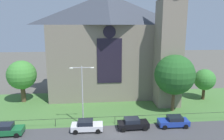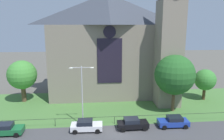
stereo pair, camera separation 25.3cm
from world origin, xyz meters
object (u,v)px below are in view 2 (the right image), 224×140
(tree_right_far, at_px, (205,80))
(streetlamp_near, at_px, (82,89))
(tree_left_far, at_px, (22,75))
(parked_car_blue, at_px, (173,122))
(parked_car_black, at_px, (132,123))
(parked_car_green, at_px, (6,129))
(parked_car_white, at_px, (86,126))
(tree_right_near, at_px, (175,75))
(church_building, at_px, (111,44))

(tree_right_far, bearing_deg, streetlamp_near, -158.35)
(tree_right_far, distance_m, tree_left_far, 33.91)
(parked_car_blue, bearing_deg, parked_car_black, 2.13)
(parked_car_green, relative_size, parked_car_white, 0.99)
(parked_car_black, bearing_deg, parked_car_green, 178.92)
(streetlamp_near, xyz_separation_m, parked_car_black, (6.80, -1.58, -4.68))
(streetlamp_near, height_order, parked_car_green, streetlamp_near)
(parked_car_green, height_order, parked_car_black, same)
(tree_left_far, xyz_separation_m, streetlamp_near, (11.32, -10.95, 0.39))
(tree_right_near, relative_size, tree_left_far, 1.21)
(parked_car_black, height_order, parked_car_blue, same)
(church_building, bearing_deg, tree_right_near, -47.97)
(tree_right_far, height_order, parked_car_white, tree_right_far)
(church_building, height_order, parked_car_white, church_building)
(tree_right_near, xyz_separation_m, parked_car_black, (-7.84, -5.69, -5.37))
(parked_car_green, bearing_deg, streetlamp_near, 9.84)
(church_building, xyz_separation_m, streetlamp_near, (-5.30, -14.46, -4.85))
(streetlamp_near, bearing_deg, tree_right_near, 15.67)
(tree_right_far, relative_size, tree_left_far, 0.76)
(tree_left_far, xyz_separation_m, parked_car_green, (1.50, -12.70, -4.29))
(streetlamp_near, height_order, parked_car_blue, streetlamp_near)
(tree_left_far, relative_size, parked_car_black, 1.82)
(church_building, xyz_separation_m, parked_car_white, (-4.78, -16.12, -9.53))
(church_building, bearing_deg, tree_right_far, -17.81)
(tree_left_far, relative_size, parked_car_white, 1.81)
(tree_right_near, bearing_deg, tree_left_far, 165.24)
(streetlamp_near, bearing_deg, tree_left_far, 135.96)
(church_building, relative_size, streetlamp_near, 3.03)
(parked_car_green, xyz_separation_m, parked_car_blue, (22.46, 0.26, 0.00))
(tree_right_far, height_order, parked_car_green, tree_right_far)
(parked_car_black, relative_size, parked_car_blue, 1.00)
(parked_car_green, bearing_deg, church_building, 46.71)
(streetlamp_near, distance_m, parked_car_blue, 13.56)
(parked_car_black, bearing_deg, tree_right_near, 34.34)
(parked_car_white, height_order, parked_car_black, same)
(parked_car_green, xyz_separation_m, parked_car_black, (16.62, 0.17, 0.00))
(parked_car_black, xyz_separation_m, parked_car_blue, (5.84, 0.09, 0.00))
(parked_car_green, distance_m, parked_car_black, 16.62)
(tree_right_near, distance_m, parked_car_white, 16.17)
(parked_car_black, bearing_deg, parked_car_blue, -0.74)
(tree_right_far, distance_m, parked_car_blue, 14.69)
(tree_right_near, distance_m, streetlamp_near, 15.22)
(tree_right_far, height_order, streetlamp_near, streetlamp_near)
(tree_right_far, height_order, parked_car_black, tree_right_far)
(tree_right_near, relative_size, parked_car_white, 2.20)
(church_building, height_order, tree_right_far, church_building)
(church_building, relative_size, parked_car_black, 6.12)
(tree_left_far, height_order, parked_car_black, tree_left_far)
(tree_right_far, bearing_deg, church_building, 162.19)
(streetlamp_near, bearing_deg, church_building, 69.86)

